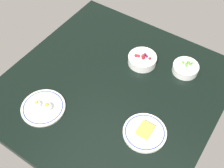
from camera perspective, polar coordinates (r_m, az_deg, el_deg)
The scene contains 5 objects.
dining_table at distance 154.43cm, azimuth -0.00°, elevation -0.92°, with size 111.55×113.08×4.00cm, color black.
plate_eggs at distance 147.97cm, azimuth -13.72°, elevation -4.54°, with size 22.56×22.56×4.81cm.
bowl_berries at distance 162.95cm, azimuth 6.14°, elevation 4.96°, with size 16.46×16.46×6.94cm.
bowl_peas at distance 163.08cm, azimuth 14.62°, elevation 3.14°, with size 14.55×14.55×6.06cm.
plate_cheese at distance 136.96cm, azimuth 6.63°, elevation -9.61°, with size 21.03×21.03×4.61cm.
Camera 1 is at (52.49, -78.12, 124.44)cm, focal length 45.28 mm.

